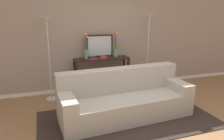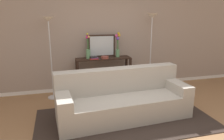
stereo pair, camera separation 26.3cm
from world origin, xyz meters
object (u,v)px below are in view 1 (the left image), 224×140
Objects in this scene: vase_tall_flowers at (86,50)px; floor_lamp_left at (47,35)px; book_stack at (93,58)px; floor_lamp_right at (149,30)px; couch at (124,100)px; book_row_under_console at (91,91)px; fruit_bowl at (103,58)px; vase_short_flowers at (116,44)px; wall_mirror at (100,46)px; console_table at (102,69)px.

floor_lamp_left is at bearing -173.60° from vase_tall_flowers.
book_stack is (0.96, 0.01, -0.55)m from floor_lamp_left.
vase_tall_flowers is (-1.53, 0.09, -0.41)m from floor_lamp_right.
vase_tall_flowers reaches higher than couch.
floor_lamp_right reaches higher than book_row_under_console.
fruit_bowl reaches higher than book_row_under_console.
fruit_bowl is (0.37, -0.11, -0.18)m from vase_tall_flowers.
vase_short_flowers is at bearing 2.52° from book_row_under_console.
book_row_under_console is (-0.28, -0.14, -1.07)m from wall_mirror.
fruit_bowl is at bearing -83.41° from console_table.
fruit_bowl is at bearing -16.17° from vase_tall_flowers.
fruit_bowl is 0.85× the size of book_stack.
vase_short_flowers is at bearing 4.34° from floor_lamp_left.
book_row_under_console is (0.91, 0.09, -1.38)m from floor_lamp_left.
couch is 1.43m from book_stack.
vase_tall_flowers and vase_short_flowers have the same top height.
vase_tall_flowers is 2.96× the size of book_stack.
vase_tall_flowers reaches higher than wall_mirror.
floor_lamp_right is 3.15× the size of vase_short_flowers.
floor_lamp_right reaches higher than vase_tall_flowers.
floor_lamp_right is 10.93× the size of fruit_bowl.
vase_short_flowers is (0.31, 1.39, 0.85)m from couch.
book_stack reaches higher than book_row_under_console.
floor_lamp_right is 2.90× the size of wall_mirror.
floor_lamp_right is 1.25m from wall_mirror.
vase_tall_flowers reaches higher than fruit_bowl.
vase_short_flowers is at bearing 1.93° from vase_tall_flowers.
floor_lamp_left is at bearing 180.00° from floor_lamp_right.
floor_lamp_right is at bearing -0.23° from book_stack.
wall_mirror is 3.77× the size of fruit_bowl.
floor_lamp_right is at bearing -4.37° from console_table.
couch is 1.61m from vase_tall_flowers.
console_table is at bearing 96.59° from fruit_bowl.
vase_short_flowers is at bearing 77.53° from couch.
book_row_under_console is (-0.65, -0.03, -1.11)m from vase_short_flowers.
console_table is at bearing -0.66° from vase_tall_flowers.
vase_short_flowers is (0.36, 0.03, 0.58)m from console_table.
couch is at bearing -77.12° from book_stack.
book_stack is at bearing 0.34° from floor_lamp_left.
vase_short_flowers is at bearing 20.94° from fruit_bowl.
book_stack reaches higher than console_table.
couch is 12.16× the size of book_stack.
floor_lamp_left reaches higher than book_stack.
couch is 1.71m from wall_mirror.
couch is 2.06m from floor_lamp_right.
vase_short_flowers reaches higher than wall_mirror.
floor_lamp_left is 1.33m from fruit_bowl.
book_row_under_console is (-0.05, 0.08, -0.83)m from book_stack.
vase_tall_flowers is at bearing -178.07° from vase_short_flowers.
floor_lamp_left is (-1.25, 1.27, 1.11)m from couch.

